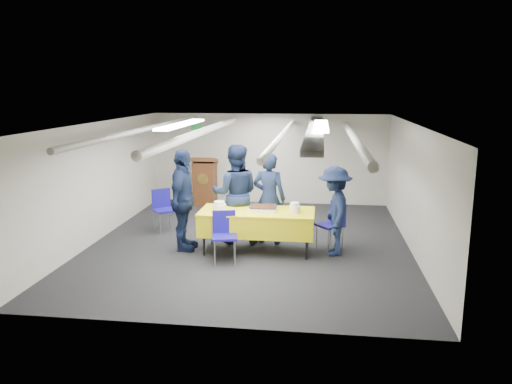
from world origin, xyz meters
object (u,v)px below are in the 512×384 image
podium (205,181)px  chair_left (163,205)px  serving_table (257,222)px  sailor_a (269,198)px  chair_near (224,231)px  sailor_c (183,200)px  chair_right (333,220)px  sailor_d (334,211)px  sailor_b (235,194)px  sheet_cake (263,208)px

podium → chair_left: podium is taller
serving_table → sailor_a: sailor_a is taller
serving_table → chair_near: size_ratio=2.37×
sailor_c → chair_near: bearing=-120.4°
podium → sailor_c: bearing=-83.1°
sailor_a → serving_table: bearing=85.7°
chair_right → sailor_a: sailor_a is taller
podium → sailor_d: size_ratio=0.78×
serving_table → sailor_b: 0.83m
sheet_cake → sailor_c: size_ratio=0.26×
sheet_cake → sailor_d: 1.28m
sailor_b → sailor_c: bearing=28.3°
chair_right → sailor_d: bearing=-90.2°
sheet_cake → sailor_b: (-0.59, 0.50, 0.14)m
chair_right → sailor_c: bearing=-170.8°
chair_right → sailor_c: 2.80m
chair_near → chair_right: size_ratio=1.00×
serving_table → sailor_a: (0.16, 0.55, 0.32)m
sailor_a → sailor_c: (-1.52, -0.61, 0.06)m
sheet_cake → sailor_c: (-1.46, -0.10, 0.12)m
chair_left → sailor_d: size_ratio=0.54×
chair_right → sailor_a: bearing=172.3°
serving_table → sailor_a: 0.66m
chair_near → sailor_d: (1.88, 0.58, 0.27)m
podium → sailor_b: (1.30, -3.00, 0.34)m
sheet_cake → sailor_c: 1.47m
sailor_d → sailor_b: bearing=-109.3°
sheet_cake → chair_left: bearing=153.8°
podium → chair_right: podium is taller
podium → sheet_cake: bearing=-61.6°
chair_left → sheet_cake: bearing=-26.2°
serving_table → chair_left: (-2.13, 1.14, -0.03)m
chair_right → chair_left: size_ratio=1.00×
sailor_a → podium: bearing=-44.7°
podium → sailor_a: (1.95, -2.99, 0.27)m
chair_right → sheet_cake: bearing=-164.8°
sheet_cake → chair_near: (-0.60, -0.60, -0.28)m
chair_near → chair_left: bearing=133.9°
chair_right → sailor_a: 1.28m
sailor_a → sailor_d: (1.22, -0.52, -0.08)m
sailor_a → sailor_d: 1.33m
sheet_cake → sailor_a: size_ratio=0.28×
chair_near → chair_right: bearing=26.6°
sheet_cake → sailor_b: size_ratio=0.26×
serving_table → sailor_b: size_ratio=1.09×
sailor_c → sailor_d: bearing=-88.5°
serving_table → chair_left: size_ratio=2.37×
serving_table → sailor_c: 1.41m
chair_near → chair_left: size_ratio=1.00×
sailor_b → serving_table: bearing=125.8°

